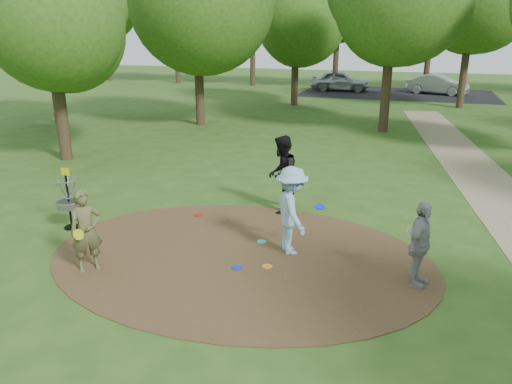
% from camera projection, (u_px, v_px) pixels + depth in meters
% --- Properties ---
extents(ground, '(100.00, 100.00, 0.00)m').
position_uv_depth(ground, '(239.00, 257.00, 10.79)').
color(ground, '#2D5119').
rests_on(ground, ground).
extents(dirt_clearing, '(8.40, 8.40, 0.02)m').
position_uv_depth(dirt_clearing, '(239.00, 256.00, 10.79)').
color(dirt_clearing, '#47301C').
rests_on(dirt_clearing, ground).
extents(parking_lot, '(14.00, 8.00, 0.01)m').
position_uv_depth(parking_lot, '(397.00, 93.00, 37.39)').
color(parking_lot, black).
rests_on(parking_lot, ground).
extents(player_observer_with_disc, '(0.72, 0.74, 1.71)m').
position_uv_depth(player_observer_with_disc, '(86.00, 231.00, 9.96)').
color(player_observer_with_disc, brown).
rests_on(player_observer_with_disc, ground).
extents(player_throwing_with_disc, '(1.40, 1.45, 1.95)m').
position_uv_depth(player_throwing_with_disc, '(292.00, 211.00, 10.72)').
color(player_throwing_with_disc, '#8DB8D3').
rests_on(player_throwing_with_disc, ground).
extents(player_walking_with_disc, '(0.80, 1.02, 2.07)m').
position_uv_depth(player_walking_with_disc, '(282.00, 174.00, 13.15)').
color(player_walking_with_disc, black).
rests_on(player_walking_with_disc, ground).
extents(player_waiting_with_disc, '(0.70, 1.07, 1.69)m').
position_uv_depth(player_waiting_with_disc, '(420.00, 245.00, 9.35)').
color(player_waiting_with_disc, gray).
rests_on(player_waiting_with_disc, ground).
extents(disc_ground_cyan, '(0.22, 0.22, 0.02)m').
position_uv_depth(disc_ground_cyan, '(262.00, 242.00, 11.49)').
color(disc_ground_cyan, '#1AD0CD').
rests_on(disc_ground_cyan, dirt_clearing).
extents(disc_ground_blue, '(0.22, 0.22, 0.02)m').
position_uv_depth(disc_ground_blue, '(237.00, 267.00, 10.25)').
color(disc_ground_blue, '#0D2AE3').
rests_on(disc_ground_blue, dirt_clearing).
extents(disc_ground_red, '(0.22, 0.22, 0.02)m').
position_uv_depth(disc_ground_red, '(198.00, 215.00, 13.10)').
color(disc_ground_red, red).
rests_on(disc_ground_red, dirt_clearing).
extents(car_left, '(4.59, 2.14, 1.52)m').
position_uv_depth(car_left, '(340.00, 81.00, 38.74)').
color(car_left, '#AAAEB2').
rests_on(car_left, ground).
extents(car_right, '(4.57, 2.70, 1.42)m').
position_uv_depth(car_right, '(438.00, 84.00, 36.80)').
color(car_right, '#AEB0B7').
rests_on(car_right, ground).
extents(disc_ground_orange, '(0.22, 0.22, 0.02)m').
position_uv_depth(disc_ground_orange, '(267.00, 266.00, 10.30)').
color(disc_ground_orange, orange).
rests_on(disc_ground_orange, dirt_clearing).
extents(disc_golf_basket, '(0.63, 0.63, 1.54)m').
position_uv_depth(disc_golf_basket, '(68.00, 194.00, 12.07)').
color(disc_golf_basket, black).
rests_on(disc_golf_basket, ground).
extents(tree_ring, '(37.24, 45.31, 9.09)m').
position_uv_depth(tree_ring, '(365.00, 12.00, 18.38)').
color(tree_ring, '#332316').
rests_on(tree_ring, ground).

